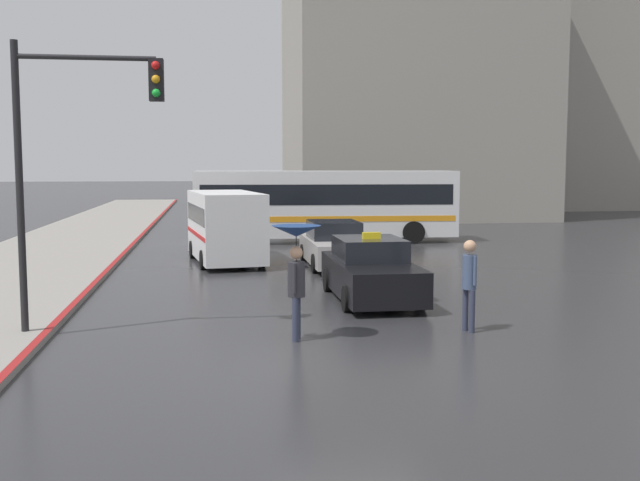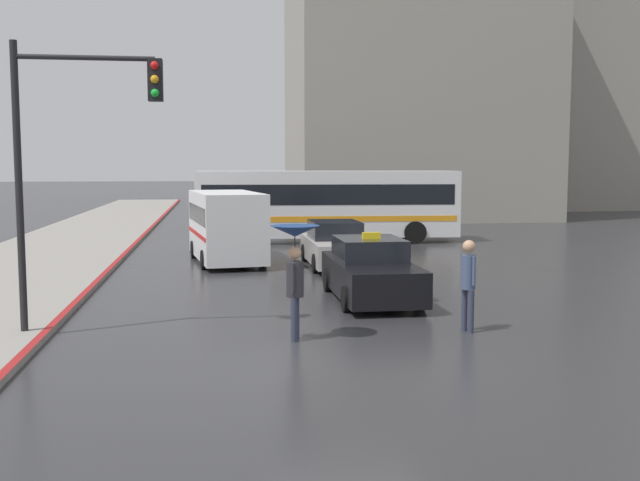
# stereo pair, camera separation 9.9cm
# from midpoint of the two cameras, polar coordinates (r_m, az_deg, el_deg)

# --- Properties ---
(ground_plane) EXTENTS (300.00, 300.00, 0.00)m
(ground_plane) POSITION_cam_midpoint_polar(r_m,az_deg,el_deg) (12.51, 2.33, -9.67)
(ground_plane) COLOR #2D2D30
(taxi) EXTENTS (1.91, 4.59, 1.69)m
(taxi) POSITION_cam_midpoint_polar(r_m,az_deg,el_deg) (18.59, 3.73, -2.38)
(taxi) COLOR black
(taxi) RESTS_ON ground_plane
(sedan_red) EXTENTS (1.91, 4.64, 1.49)m
(sedan_red) POSITION_cam_midpoint_polar(r_m,az_deg,el_deg) (24.71, 1.00, -0.41)
(sedan_red) COLOR #B7B2AD
(sedan_red) RESTS_ON ground_plane
(ambulance_van) EXTENTS (2.66, 5.38, 2.42)m
(ambulance_van) POSITION_cam_midpoint_polar(r_m,az_deg,el_deg) (25.77, -7.34, 1.28)
(ambulance_van) COLOR white
(ambulance_van) RESTS_ON ground_plane
(city_bus) EXTENTS (11.38, 3.13, 3.09)m
(city_bus) POSITION_cam_midpoint_polar(r_m,az_deg,el_deg) (32.66, 0.32, 2.92)
(city_bus) COLOR silver
(city_bus) RESTS_ON ground_plane
(pedestrian_with_umbrella) EXTENTS (0.94, 0.94, 2.20)m
(pedestrian_with_umbrella) POSITION_cam_midpoint_polar(r_m,az_deg,el_deg) (14.11, -2.02, -0.95)
(pedestrian_with_umbrella) COLOR #2D3347
(pedestrian_with_umbrella) RESTS_ON ground_plane
(pedestrian_man) EXTENTS (0.35, 0.43, 1.85)m
(pedestrian_man) POSITION_cam_midpoint_polar(r_m,az_deg,el_deg) (15.20, 11.13, -2.78)
(pedestrian_man) COLOR #2D3347
(pedestrian_man) RESTS_ON ground_plane
(traffic_light) EXTENTS (2.80, 0.38, 5.66)m
(traffic_light) POSITION_cam_midpoint_polar(r_m,az_deg,el_deg) (15.15, -18.25, 7.58)
(traffic_light) COLOR black
(traffic_light) RESTS_ON ground_plane
(building_tower_near) EXTENTS (15.43, 11.52, 22.20)m
(building_tower_near) POSITION_cam_midpoint_polar(r_m,az_deg,el_deg) (49.20, 6.98, 14.79)
(building_tower_near) COLOR gray
(building_tower_near) RESTS_ON ground_plane
(building_tower_far) EXTENTS (11.96, 11.01, 30.88)m
(building_tower_far) POSITION_cam_midpoint_polar(r_m,az_deg,el_deg) (63.87, 18.21, 16.39)
(building_tower_far) COLOR gray
(building_tower_far) RESTS_ON ground_plane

